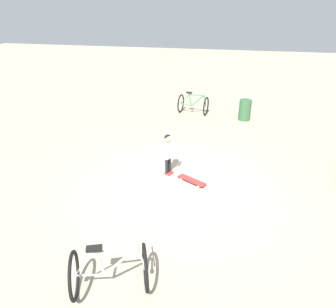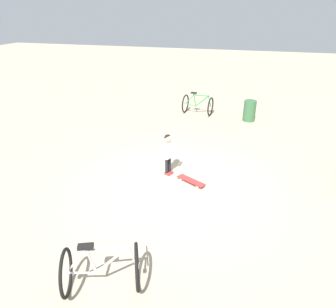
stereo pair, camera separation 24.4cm
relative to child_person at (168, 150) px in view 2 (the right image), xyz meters
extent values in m
plane|color=tan|center=(-0.35, 0.47, -0.66)|extent=(50.00, 50.00, 0.00)
cylinder|color=black|center=(-0.02, -0.05, -0.42)|extent=(0.08, 0.08, 0.42)
cube|color=#B73333|center=(-0.05, -0.04, -0.63)|extent=(0.17, 0.13, 0.05)
cylinder|color=black|center=(0.02, 0.05, -0.42)|extent=(0.08, 0.08, 0.42)
cube|color=#B73333|center=(0.00, 0.06, -0.63)|extent=(0.17, 0.13, 0.05)
cube|color=white|center=(0.00, 0.00, -0.01)|extent=(0.22, 0.28, 0.40)
cylinder|color=white|center=(-0.15, -0.10, -0.01)|extent=(0.06, 0.06, 0.32)
cylinder|color=white|center=(0.12, 0.12, -0.01)|extent=(0.06, 0.06, 0.32)
sphere|color=beige|center=(0.00, 0.00, 0.31)|extent=(0.17, 0.17, 0.17)
sphere|color=black|center=(0.01, 0.00, 0.32)|extent=(0.16, 0.16, 0.16)
cube|color=#B22D2D|center=(-0.65, 0.29, -0.59)|extent=(0.74, 0.51, 0.02)
cube|color=#B7B7BC|center=(-0.88, 0.41, -0.61)|extent=(0.08, 0.11, 0.02)
cube|color=#B7B7BC|center=(-0.42, 0.16, -0.61)|extent=(0.08, 0.11, 0.02)
cylinder|color=beige|center=(-0.91, 0.34, -0.63)|extent=(0.06, 0.05, 0.06)
cylinder|color=beige|center=(-0.84, 0.47, -0.63)|extent=(0.06, 0.05, 0.06)
cylinder|color=beige|center=(-0.46, 0.10, -0.63)|extent=(0.06, 0.05, 0.06)
cylinder|color=beige|center=(-0.38, 0.23, -0.63)|extent=(0.06, 0.05, 0.06)
torus|color=black|center=(-0.46, 3.40, -0.30)|extent=(0.31, 0.68, 0.71)
torus|color=black|center=(0.48, 3.78, -0.30)|extent=(0.31, 0.68, 0.71)
cylinder|color=#B7B7BC|center=(-0.46, 3.40, -0.30)|extent=(0.08, 0.08, 0.06)
cylinder|color=#B7B7BC|center=(0.48, 3.78, -0.30)|extent=(0.08, 0.08, 0.06)
cylinder|color=silver|center=(-0.14, 3.52, -0.13)|extent=(0.49, 0.23, 0.48)
cylinder|color=silver|center=(-0.10, 3.54, 0.09)|extent=(0.56, 0.25, 0.06)
cylinder|color=silver|center=(0.13, 3.63, -0.12)|extent=(0.14, 0.09, 0.48)
cylinder|color=silver|center=(0.28, 3.70, -0.33)|extent=(0.41, 0.19, 0.08)
cylinder|color=silver|center=(0.33, 3.71, -0.11)|extent=(0.34, 0.16, 0.40)
cylinder|color=silver|center=(-0.42, 3.41, -0.10)|extent=(0.13, 0.08, 0.41)
cube|color=black|center=(0.18, 3.65, 0.16)|extent=(0.24, 0.17, 0.05)
cylinder|color=#B7B7BC|center=(-0.37, 3.43, 0.18)|extent=(0.19, 0.44, 0.02)
torus|color=black|center=(-0.35, -4.79, -0.30)|extent=(0.15, 0.71, 0.71)
torus|color=black|center=(0.66, -4.93, -0.30)|extent=(0.15, 0.71, 0.71)
cylinder|color=#B7B7BC|center=(-0.35, -4.79, -0.30)|extent=(0.07, 0.07, 0.06)
cylinder|color=#B7B7BC|center=(0.66, -4.93, -0.30)|extent=(0.07, 0.07, 0.06)
cylinder|color=green|center=(-0.01, -4.84, -0.13)|extent=(0.52, 0.11, 0.48)
cylinder|color=green|center=(0.04, -4.85, 0.09)|extent=(0.59, 0.12, 0.06)
cylinder|color=green|center=(0.28, -4.88, -0.12)|extent=(0.14, 0.06, 0.48)
cylinder|color=green|center=(0.44, -4.90, -0.33)|extent=(0.43, 0.09, 0.08)
cylinder|color=green|center=(0.49, -4.91, -0.11)|extent=(0.35, 0.08, 0.40)
cylinder|color=green|center=(-0.30, -4.80, -0.10)|extent=(0.13, 0.05, 0.41)
cube|color=black|center=(0.33, -4.89, 0.16)|extent=(0.23, 0.13, 0.05)
cylinder|color=#B7B7BC|center=(-0.26, -4.81, 0.18)|extent=(0.09, 0.46, 0.02)
cylinder|color=#38663D|center=(-1.80, -4.59, -0.28)|extent=(0.44, 0.44, 0.75)
camera|label=1|loc=(-1.55, 6.54, 3.17)|focal=32.72mm
camera|label=2|loc=(-1.79, 6.48, 3.17)|focal=32.72mm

